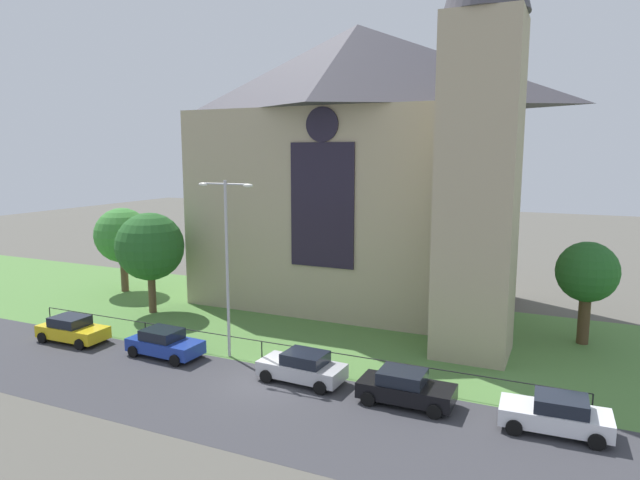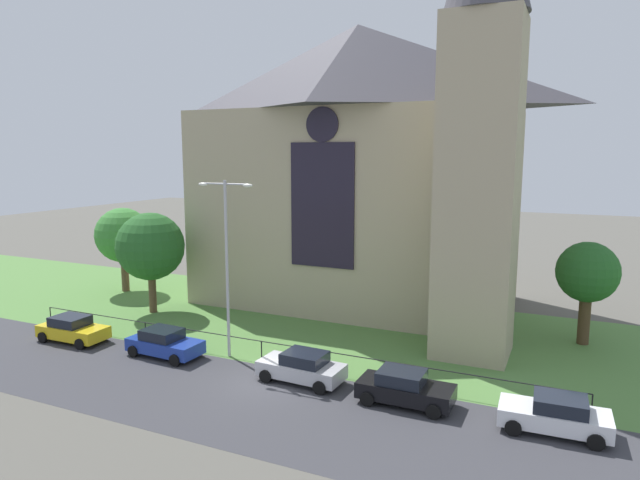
{
  "view_description": "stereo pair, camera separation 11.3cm",
  "coord_description": "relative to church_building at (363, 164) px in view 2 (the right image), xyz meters",
  "views": [
    {
      "loc": [
        13.16,
        -22.22,
        11.0
      ],
      "look_at": [
        -0.61,
        8.0,
        5.85
      ],
      "focal_mm": 31.39,
      "sensor_mm": 36.0,
      "label": 1
    },
    {
      "loc": [
        13.26,
        -22.17,
        11.0
      ],
      "look_at": [
        -0.61,
        8.0,
        5.85
      ],
      "focal_mm": 31.39,
      "sensor_mm": 36.0,
      "label": 2
    }
  ],
  "objects": [
    {
      "name": "ground",
      "position": [
        0.75,
        -5.75,
        -10.27
      ],
      "size": [
        160.0,
        160.0,
        0.0
      ],
      "primitive_type": "plane",
      "color": "#56544C"
    },
    {
      "name": "parked_car_black",
      "position": [
        7.63,
        -15.08,
        -9.53
      ],
      "size": [
        4.2,
        2.02,
        1.51
      ],
      "rotation": [
        0.0,
        0.0,
        -0.0
      ],
      "color": "black",
      "rests_on": "ground"
    },
    {
      "name": "streetlamp_near",
      "position": [
        -2.77,
        -13.35,
        -4.28
      ],
      "size": [
        3.37,
        0.26,
        9.62
      ],
      "color": "#B2B2B7",
      "rests_on": "ground"
    },
    {
      "name": "tree_left_near",
      "position": [
        -12.49,
        -8.31,
        -5.62
      ],
      "size": [
        4.67,
        4.67,
        7.01
      ],
      "color": "brown",
      "rests_on": "ground"
    },
    {
      "name": "road_asphalt",
      "position": [
        0.75,
        -17.75,
        -10.27
      ],
      "size": [
        120.0,
        8.0,
        0.01
      ],
      "primitive_type": "cube",
      "color": "#38383D",
      "rests_on": "ground"
    },
    {
      "name": "tree_right_far",
      "position": [
        14.87,
        -3.0,
        -6.08
      ],
      "size": [
        3.49,
        3.49,
        6.02
      ],
      "color": "#4C3823",
      "rests_on": "ground"
    },
    {
      "name": "iron_railing",
      "position": [
        -0.77,
        -13.25,
        -9.3
      ],
      "size": [
        31.91,
        0.07,
        1.13
      ],
      "color": "black",
      "rests_on": "ground"
    },
    {
      "name": "grass_verge",
      "position": [
        0.75,
        -7.75,
        -10.27
      ],
      "size": [
        120.0,
        20.0,
        0.01
      ],
      "primitive_type": "cube",
      "color": "#517F3D",
      "rests_on": "ground"
    },
    {
      "name": "parked_car_white",
      "position": [
        13.8,
        -15.07,
        -9.53
      ],
      "size": [
        4.28,
        2.18,
        1.51
      ],
      "rotation": [
        0.0,
        0.0,
        3.19
      ],
      "color": "silver",
      "rests_on": "ground"
    },
    {
      "name": "parked_car_silver",
      "position": [
        2.42,
        -14.8,
        -9.53
      ],
      "size": [
        4.28,
        2.18,
        1.51
      ],
      "rotation": [
        0.0,
        0.0,
        3.1
      ],
      "color": "#B7B7BC",
      "rests_on": "ground"
    },
    {
      "name": "parked_car_blue",
      "position": [
        -5.99,
        -14.82,
        -9.53
      ],
      "size": [
        4.27,
        2.17,
        1.51
      ],
      "rotation": [
        0.0,
        0.0,
        -0.04
      ],
      "color": "#1E3899",
      "rests_on": "ground"
    },
    {
      "name": "church_building",
      "position": [
        0.0,
        0.0,
        0.0
      ],
      "size": [
        23.2,
        16.2,
        26.0
      ],
      "color": "tan",
      "rests_on": "ground"
    },
    {
      "name": "tree_left_far",
      "position": [
        -18.66,
        -4.48,
        -5.74
      ],
      "size": [
        4.35,
        4.35,
        6.75
      ],
      "color": "brown",
      "rests_on": "ground"
    },
    {
      "name": "parked_car_yellow",
      "position": [
        -12.55,
        -15.16,
        -9.53
      ],
      "size": [
        4.22,
        2.07,
        1.51
      ],
      "rotation": [
        0.0,
        0.0,
        0.01
      ],
      "color": "gold",
      "rests_on": "ground"
    }
  ]
}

